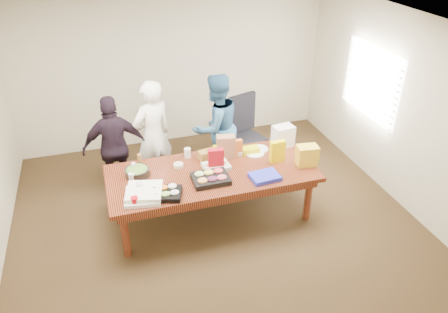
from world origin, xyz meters
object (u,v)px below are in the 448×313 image
object	(u,v)px
person_center	(153,136)
person_right	(216,127)
sheet_cake	(216,166)
office_chair	(246,137)
conference_table	(212,194)
salad_bowl	(137,172)

from	to	relation	value
person_center	person_right	bearing A→B (deg)	157.34
person_right	sheet_cake	xyz separation A→B (m)	(-0.29, -0.99, -0.08)
office_chair	person_right	world-z (taller)	person_right
conference_table	sheet_cake	world-z (taller)	sheet_cake
salad_bowl	office_chair	bearing A→B (deg)	25.85
person_center	conference_table	bearing A→B (deg)	96.96
conference_table	sheet_cake	bearing A→B (deg)	36.80
person_right	salad_bowl	xyz separation A→B (m)	(-1.34, -0.86, -0.06)
sheet_cake	conference_table	bearing A→B (deg)	-147.40
office_chair	person_center	bearing A→B (deg)	164.14
conference_table	salad_bowl	size ratio (longest dim) A/B	8.71
conference_table	office_chair	distance (m)	1.43
office_chair	person_center	distance (m)	1.53
office_chair	person_right	xyz separation A→B (m)	(-0.52, -0.04, 0.27)
sheet_cake	salad_bowl	xyz separation A→B (m)	(-1.05, 0.14, 0.02)
person_center	salad_bowl	distance (m)	0.90
person_right	conference_table	bearing A→B (deg)	49.65
sheet_cake	salad_bowl	bearing A→B (deg)	168.42
person_center	sheet_cake	xyz separation A→B (m)	(0.70, -0.97, -0.09)
conference_table	office_chair	world-z (taller)	office_chair
office_chair	salad_bowl	xyz separation A→B (m)	(-1.86, -0.90, 0.21)
office_chair	person_right	bearing A→B (deg)	166.09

